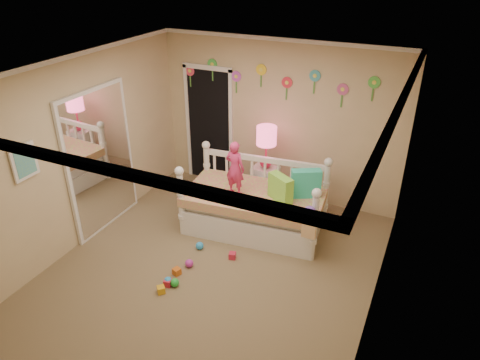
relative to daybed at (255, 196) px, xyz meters
The scene contains 18 objects.
floor 1.23m from the daybed, 95.52° to the right, with size 4.00×4.50×0.01m, color #7F684C.
ceiling 2.33m from the daybed, 95.52° to the right, with size 4.00×4.50×0.01m, color white.
back_wall 1.38m from the daybed, 95.27° to the left, with size 4.00×0.01×2.60m, color tan.
left_wall 2.49m from the daybed, 152.44° to the right, with size 0.01×4.50×2.60m, color tan.
right_wall 2.32m from the daybed, 30.13° to the right, with size 0.01×4.50×2.60m, color tan.
crown_molding 2.30m from the daybed, 95.52° to the right, with size 4.00×4.50×0.06m, color white, non-canonical shape.
daybed is the anchor object (origin of this frame).
pillow_turquoise 0.77m from the daybed, 16.19° to the left, with size 0.41×0.14×0.41m, color #24B493.
pillow_lime 0.48m from the daybed, ahead, with size 0.39×0.15×0.37m, color #88DE43.
child 0.55m from the daybed, 149.71° to the right, with size 0.29×0.19×0.81m, color #D3306A.
nightstand 0.76m from the daybed, 99.91° to the left, with size 0.40×0.30×0.66m, color white.
table_lamp 0.93m from the daybed, 99.91° to the left, with size 0.31×0.31×0.69m.
closet_doorway 1.83m from the daybed, 140.05° to the left, with size 0.90×0.04×2.07m, color black.
flower_decals 1.81m from the daybed, 99.77° to the left, with size 3.40×0.02×0.50m, color #B2668C, non-canonical shape.
mirror_closet 2.27m from the daybed, 158.85° to the right, with size 0.07×1.30×2.10m, color white.
wall_picture 3.05m from the daybed, 136.08° to the right, with size 0.05×0.34×0.42m, color white.
hanging_bag 1.11m from the daybed, 28.98° to the right, with size 0.20×0.16×0.36m, color beige, non-canonical shape.
toy_scatter 1.56m from the daybed, 100.11° to the right, with size 0.80×1.30×0.11m, color #996666, non-canonical shape.
Camera 1 is at (2.26, -4.04, 3.76)m, focal length 33.08 mm.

